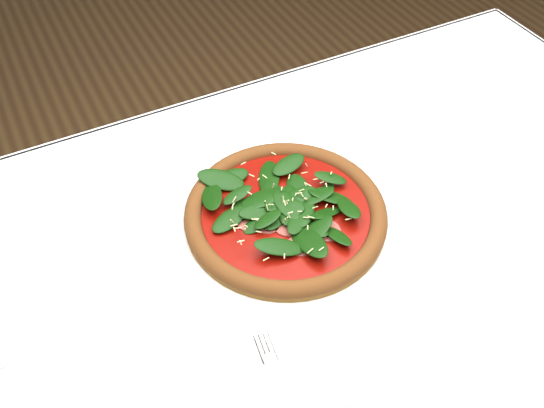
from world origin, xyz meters
name	(u,v)px	position (x,y,z in m)	size (l,w,h in m)	color
dining_table	(347,290)	(0.00, 0.00, 0.65)	(1.21, 0.81, 0.75)	white
plate	(285,221)	(-0.06, 0.08, 0.76)	(0.32, 0.32, 0.01)	white
pizza	(286,212)	(-0.06, 0.08, 0.78)	(0.31, 0.31, 0.04)	olive
napkin	(282,397)	(-0.19, -0.15, 0.76)	(0.14, 0.06, 0.01)	white
fork	(275,375)	(-0.18, -0.12, 0.76)	(0.04, 0.13, 0.00)	silver
saucer_far	(499,119)	(0.35, 0.12, 0.76)	(0.14, 0.14, 0.01)	white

